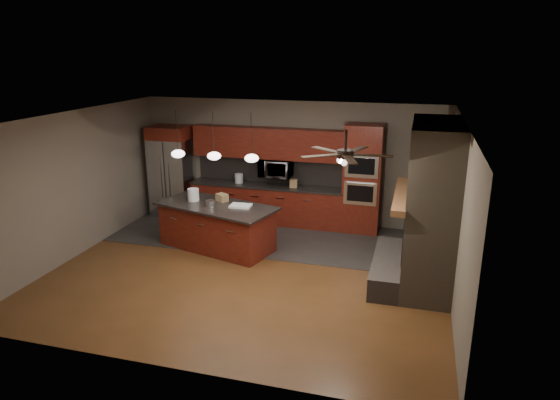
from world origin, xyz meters
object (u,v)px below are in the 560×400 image
(counter_bucket, at_px, (239,178))
(white_bucket, at_px, (193,195))
(paint_tray, at_px, (241,206))
(refrigerator, at_px, (172,171))
(oven_tower, at_px, (362,179))
(microwave, at_px, (276,168))
(paint_can, at_px, (210,203))
(counter_box, at_px, (294,183))
(cardboard_box, at_px, (222,198))
(kitchen_island, at_px, (217,226))

(counter_bucket, bearing_deg, white_bucket, -103.13)
(paint_tray, bearing_deg, refrigerator, 142.09)
(oven_tower, relative_size, microwave, 3.25)
(white_bucket, height_order, paint_can, white_bucket)
(counter_box, bearing_deg, cardboard_box, -134.65)
(counter_bucket, bearing_deg, cardboard_box, -82.86)
(white_bucket, bearing_deg, kitchen_island, -15.23)
(kitchen_island, bearing_deg, oven_tower, 49.57)
(white_bucket, distance_m, cardboard_box, 0.59)
(microwave, xyz_separation_m, cardboard_box, (-0.69, -1.57, -0.31))
(white_bucket, xyz_separation_m, cardboard_box, (0.58, 0.13, -0.05))
(refrigerator, relative_size, paint_can, 12.17)
(white_bucket, bearing_deg, paint_tray, -7.16)
(kitchen_island, bearing_deg, paint_can, -109.84)
(kitchen_island, relative_size, white_bucket, 10.46)
(microwave, relative_size, refrigerator, 0.34)
(oven_tower, bearing_deg, paint_can, -145.43)
(white_bucket, bearing_deg, paint_can, -27.81)
(oven_tower, xyz_separation_m, refrigerator, (-4.54, -0.07, -0.11))
(refrigerator, relative_size, paint_tray, 5.28)
(white_bucket, xyz_separation_m, paint_tray, (1.08, -0.14, -0.10))
(kitchen_island, bearing_deg, white_bucket, -179.46)
(oven_tower, xyz_separation_m, counter_box, (-1.53, -0.04, -0.20))
(refrigerator, distance_m, paint_tray, 2.92)
(paint_tray, height_order, cardboard_box, cardboard_box)
(microwave, distance_m, paint_tray, 1.88)
(cardboard_box, xyz_separation_m, counter_box, (1.14, 1.47, -0.00))
(kitchen_island, relative_size, counter_bucket, 12.02)
(white_bucket, relative_size, cardboard_box, 1.07)
(oven_tower, distance_m, paint_can, 3.36)
(refrigerator, bearing_deg, oven_tower, 0.93)
(kitchen_island, xyz_separation_m, counter_bucket, (-0.17, 1.80, 0.54))
(refrigerator, relative_size, white_bucket, 8.68)
(paint_can, height_order, cardboard_box, cardboard_box)
(paint_tray, relative_size, counter_box, 2.20)
(microwave, height_order, paint_can, microwave)
(counter_box, bearing_deg, paint_can, -130.47)
(oven_tower, xyz_separation_m, cardboard_box, (-2.67, -1.52, -0.20))
(oven_tower, height_order, counter_box, oven_tower)
(kitchen_island, relative_size, paint_tray, 6.36)
(counter_bucket, bearing_deg, oven_tower, -0.15)
(refrigerator, height_order, kitchen_island, refrigerator)
(paint_tray, height_order, counter_bucket, counter_bucket)
(oven_tower, height_order, paint_can, oven_tower)
(refrigerator, xyz_separation_m, cardboard_box, (1.87, -1.44, -0.09))
(oven_tower, distance_m, paint_tray, 2.82)
(kitchen_island, height_order, counter_box, counter_box)
(paint_can, distance_m, counter_box, 2.23)
(kitchen_island, height_order, cardboard_box, cardboard_box)
(paint_tray, relative_size, counter_bucket, 1.89)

